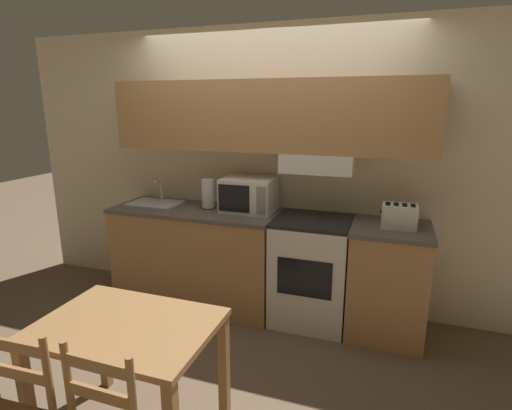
% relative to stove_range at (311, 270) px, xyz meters
% --- Properties ---
extents(ground_plane, '(16.00, 16.00, 0.00)m').
position_rel_stove_range_xyz_m(ground_plane, '(-0.47, 0.29, -0.47)').
color(ground_plane, brown).
extents(wall_back, '(5.20, 0.38, 2.55)m').
position_rel_stove_range_xyz_m(wall_back, '(-0.46, 0.23, 1.03)').
color(wall_back, beige).
rests_on(wall_back, ground_plane).
extents(lower_counter_main, '(1.56, 0.62, 0.93)m').
position_rel_stove_range_xyz_m(lower_counter_main, '(-1.10, -0.01, 0.00)').
color(lower_counter_main, tan).
rests_on(lower_counter_main, ground_plane).
extents(lower_counter_right_stub, '(0.62, 0.62, 0.93)m').
position_rel_stove_range_xyz_m(lower_counter_right_stub, '(0.63, -0.01, 0.00)').
color(lower_counter_right_stub, tan).
rests_on(lower_counter_right_stub, ground_plane).
extents(stove_range, '(0.64, 0.59, 0.93)m').
position_rel_stove_range_xyz_m(stove_range, '(0.00, 0.00, 0.00)').
color(stove_range, white).
rests_on(stove_range, ground_plane).
extents(microwave, '(0.46, 0.38, 0.30)m').
position_rel_stove_range_xyz_m(microwave, '(-0.60, 0.08, 0.62)').
color(microwave, white).
rests_on(microwave, lower_counter_main).
extents(toaster, '(0.28, 0.18, 0.19)m').
position_rel_stove_range_xyz_m(toaster, '(0.68, -0.02, 0.56)').
color(toaster, white).
rests_on(toaster, lower_counter_right_stub).
extents(sink_basin, '(0.48, 0.34, 0.23)m').
position_rel_stove_range_xyz_m(sink_basin, '(-1.53, -0.01, 0.48)').
color(sink_basin, '#B7BABF').
rests_on(sink_basin, lower_counter_main).
extents(paper_towel_roll, '(0.13, 0.13, 0.27)m').
position_rel_stove_range_xyz_m(paper_towel_roll, '(-0.99, 0.05, 0.60)').
color(paper_towel_roll, black).
rests_on(paper_towel_roll, lower_counter_main).
extents(dining_table, '(0.95, 0.67, 0.72)m').
position_rel_stove_range_xyz_m(dining_table, '(-0.70, -1.61, 0.14)').
color(dining_table, '#9E7042').
rests_on(dining_table, ground_plane).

